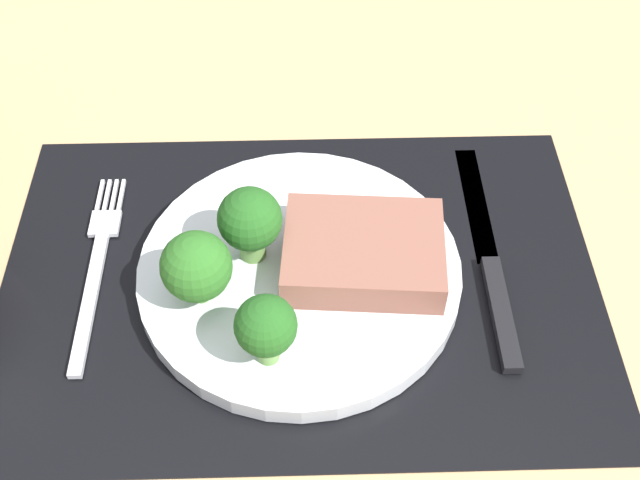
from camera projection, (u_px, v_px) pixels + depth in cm
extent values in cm
cube|color=tan|center=(300.00, 292.00, 61.75)|extent=(140.00, 110.00, 3.00)
cube|color=black|center=(300.00, 279.00, 60.48)|extent=(46.27, 31.74, 0.30)
cylinder|color=silver|center=(300.00, 272.00, 59.75)|extent=(24.71, 24.71, 1.60)
cube|color=#8C5647|center=(364.00, 255.00, 57.97)|extent=(12.51, 9.79, 2.86)
cylinder|color=#6B994C|center=(268.00, 349.00, 53.20)|extent=(1.54, 1.54, 2.05)
sphere|color=#235B1E|center=(266.00, 326.00, 51.03)|extent=(4.26, 4.26, 4.26)
cylinder|color=#5B8942|center=(201.00, 291.00, 56.68)|extent=(1.21, 1.21, 1.47)
sphere|color=#2D6B23|center=(196.00, 266.00, 54.43)|extent=(5.14, 5.14, 5.14)
cylinder|color=#6B994C|center=(253.00, 246.00, 59.06)|extent=(1.99, 1.99, 2.04)
sphere|color=#235B1E|center=(250.00, 219.00, 56.71)|extent=(4.82, 4.82, 4.82)
cube|color=silver|center=(89.00, 302.00, 58.63)|extent=(1.00, 13.00, 0.50)
cube|color=silver|center=(105.00, 224.00, 63.62)|extent=(2.40, 2.60, 0.40)
cube|color=silver|center=(100.00, 196.00, 65.59)|extent=(0.30, 3.60, 0.35)
cube|color=silver|center=(107.00, 196.00, 65.60)|extent=(0.30, 3.60, 0.35)
cube|color=silver|center=(114.00, 196.00, 65.61)|extent=(0.30, 3.60, 0.35)
cube|color=silver|center=(121.00, 196.00, 65.62)|extent=(0.30, 3.60, 0.35)
cube|color=black|center=(501.00, 312.00, 57.82)|extent=(1.40, 10.00, 0.80)
cube|color=silver|center=(476.00, 201.00, 65.37)|extent=(1.80, 13.00, 0.30)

